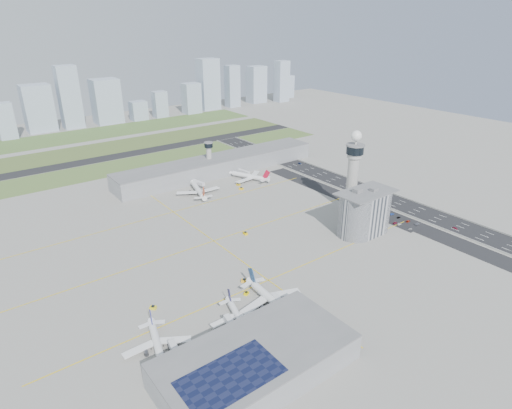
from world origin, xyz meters
TOP-DOWN VIEW (x-y plane):
  - ground at (0.00, 0.00)m, footprint 1000.00×1000.00m
  - grass_strip_0 at (-20.00, 225.00)m, footprint 480.00×50.00m
  - grass_strip_1 at (-20.00, 300.00)m, footprint 480.00×60.00m
  - grass_strip_2 at (-20.00, 380.00)m, footprint 480.00×70.00m
  - runway at (-20.00, 262.00)m, footprint 480.00×22.00m
  - highway at (115.00, 0.00)m, footprint 28.00×500.00m
  - barrier_left at (101.00, 0.00)m, footprint 0.60×500.00m
  - barrier_right at (129.00, 0.00)m, footprint 0.60×500.00m
  - landside_road at (90.00, -10.00)m, footprint 18.00×260.00m
  - parking_lot at (88.00, -22.00)m, footprint 20.00×44.00m
  - taxiway_line_h_0 at (-40.00, -30.00)m, footprint 260.00×0.60m
  - taxiway_line_h_1 at (-40.00, 30.00)m, footprint 260.00×0.60m
  - taxiway_line_h_2 at (-40.00, 90.00)m, footprint 260.00×0.60m
  - taxiway_line_v at (-40.00, 30.00)m, footprint 0.60×260.00m
  - control_tower at (72.00, 8.00)m, footprint 14.00×14.00m
  - secondary_tower at (30.00, 150.00)m, footprint 8.60×8.60m
  - admin_building at (51.99, -22.00)m, footprint 42.00×24.00m
  - terminal_pier at (40.00, 148.00)m, footprint 210.00×32.00m
  - near_terminal at (-88.07, -82.02)m, footprint 84.00×42.00m
  - airplane_near_a at (-116.06, -44.57)m, footprint 40.41×44.35m
  - airplane_near_b at (-75.25, -50.58)m, footprint 37.50×41.04m
  - airplane_near_c at (-53.46, -49.50)m, footprint 40.26×46.39m
  - airplane_far_a at (-4.86, 112.23)m, footprint 48.87×53.52m
  - airplane_far_b at (50.45, 114.39)m, footprint 52.57×56.09m
  - jet_bridge_near_0 at (-113.00, -61.00)m, footprint 5.39×14.31m
  - jet_bridge_near_1 at (-83.00, -61.00)m, footprint 5.39×14.31m
  - jet_bridge_near_2 at (-53.00, -61.00)m, footprint 5.39×14.31m
  - jet_bridge_far_0 at (2.00, 132.00)m, footprint 5.39×14.31m
  - jet_bridge_far_1 at (52.00, 132.00)m, footprint 5.39×14.31m
  - tug_0 at (-104.74, -14.50)m, footprint 3.94×3.99m
  - tug_1 at (-58.28, -33.50)m, footprint 3.52×3.17m
  - tug_2 at (-52.16, -22.89)m, footprint 4.11×4.05m
  - tug_3 at (-17.08, 24.87)m, footprint 2.86×3.76m
  - tug_4 at (34.33, 107.29)m, footprint 3.23×3.85m
  - tug_5 at (30.61, 97.40)m, footprint 3.89×4.35m
  - car_lot_0 at (82.22, -40.52)m, footprint 3.36×1.65m
  - car_lot_1 at (82.56, -31.10)m, footprint 3.64×1.38m
  - car_lot_2 at (81.82, -27.88)m, footprint 4.37×2.53m
  - car_lot_3 at (82.68, -19.05)m, footprint 4.33×2.00m
  - car_lot_4 at (83.42, -13.06)m, footprint 3.72×1.82m
  - car_lot_5 at (82.32, -4.04)m, footprint 3.48×1.46m
  - car_lot_6 at (93.29, -38.86)m, footprint 4.53×2.18m
  - car_lot_7 at (92.04, -31.89)m, footprint 4.41×1.97m
  - car_lot_8 at (92.07, -23.55)m, footprint 3.43×1.43m
  - car_lot_9 at (92.95, -16.87)m, footprint 3.88×1.77m
  - car_lot_10 at (92.35, -11.89)m, footprint 4.56×2.36m
  - car_lot_11 at (92.71, -2.84)m, footprint 3.92×1.83m
  - car_hw_0 at (109.10, -59.56)m, footprint 1.81×3.86m
  - car_hw_1 at (114.08, 42.32)m, footprint 1.43×3.57m
  - car_hw_2 at (121.76, 120.69)m, footprint 1.95×4.10m
  - car_hw_4 at (108.45, 180.76)m, footprint 1.81×3.90m
  - skyline_bldg_6 at (-102.68, 417.90)m, footprint 20.04×16.03m
  - skyline_bldg_7 at (-59.44, 436.89)m, footprint 35.76×28.61m
  - skyline_bldg_8 at (-19.42, 431.56)m, footprint 26.33×21.06m
  - skyline_bldg_9 at (30.27, 432.32)m, footprint 36.96×29.57m
  - skyline_bldg_10 at (73.27, 423.68)m, footprint 23.01×18.41m
  - skyline_bldg_11 at (108.28, 423.34)m, footprint 20.22×16.18m
  - skyline_bldg_12 at (162.17, 421.29)m, footprint 26.14×20.92m
  - skyline_bldg_13 at (201.27, 433.27)m, footprint 32.26×25.81m
  - skyline_bldg_14 at (244.74, 426.38)m, footprint 21.59×17.28m
  - skyline_bldg_15 at (302.83, 435.54)m, footprint 30.25×24.20m
  - skyline_bldg_16 at (345.49, 415.96)m, footprint 23.04×18.43m
  - skyline_bldg_17 at (382.05, 443.29)m, footprint 22.64×18.11m

SIDE VIEW (x-z plane):
  - ground at x=0.00m, z-range 0.00..0.00m
  - taxiway_line_h_0 at x=-40.00m, z-range 0.00..0.01m
  - taxiway_line_h_1 at x=-40.00m, z-range 0.00..0.01m
  - taxiway_line_h_2 at x=-40.00m, z-range 0.00..0.01m
  - taxiway_line_v at x=-40.00m, z-range 0.00..0.01m
  - grass_strip_0 at x=-20.00m, z-range 0.00..0.08m
  - grass_strip_1 at x=-20.00m, z-range 0.00..0.08m
  - grass_strip_2 at x=-20.00m, z-range 0.00..0.08m
  - landside_road at x=90.00m, z-range 0.00..0.08m
  - highway at x=115.00m, z-range 0.00..0.10m
  - parking_lot at x=88.00m, z-range 0.00..0.10m
  - runway at x=-20.00m, z-range 0.01..0.11m
  - car_lot_0 at x=82.22m, z-range 0.00..1.10m
  - car_lot_11 at x=92.71m, z-range 0.00..1.11m
  - car_lot_5 at x=82.32m, z-range 0.00..1.12m
  - car_hw_2 at x=121.76m, z-range 0.00..1.13m
  - car_lot_2 at x=81.82m, z-range 0.00..1.15m
  - car_hw_1 at x=114.08m, z-range 0.00..1.15m
  - car_lot_8 at x=92.07m, z-range 0.00..1.16m
  - car_lot_1 at x=82.56m, z-range 0.00..1.19m
  - barrier_left at x=101.00m, z-range 0.00..1.20m
  - barrier_right at x=129.00m, z-range 0.00..1.20m
  - car_lot_4 at x=83.42m, z-range 0.00..1.22m
  - car_lot_3 at x=82.68m, z-range 0.00..1.23m
  - car_lot_10 at x=92.35m, z-range 0.00..1.23m
  - car_lot_9 at x=92.95m, z-range 0.00..1.23m
  - car_lot_6 at x=93.29m, z-range 0.00..1.24m
  - car_lot_7 at x=92.04m, z-range 0.00..1.25m
  - car_hw_0 at x=109.10m, z-range 0.00..1.28m
  - car_hw_4 at x=108.45m, z-range 0.00..1.30m
  - tug_1 at x=-58.28m, z-range 0.00..1.70m
  - tug_4 at x=34.33m, z-range 0.00..1.91m
  - tug_0 at x=-104.74m, z-range 0.00..1.93m
  - tug_2 at x=-52.16m, z-range 0.00..1.99m
  - tug_3 at x=-17.08m, z-range 0.00..2.00m
  - tug_5 at x=30.61m, z-range 0.00..2.10m
  - jet_bridge_near_0 at x=-113.00m, z-range 0.00..5.70m
  - jet_bridge_near_1 at x=-83.00m, z-range 0.00..5.70m
  - jet_bridge_near_2 at x=-53.00m, z-range 0.00..5.70m
  - jet_bridge_far_0 at x=2.00m, z-range 0.00..5.70m
  - jet_bridge_far_1 at x=52.00m, z-range 0.00..5.70m
  - airplane_near_b at x=-75.25m, z-range 0.00..9.62m
  - airplane_near_a at x=-116.06m, z-range 0.00..10.45m
  - airplane_near_c at x=-53.46m, z-range 0.00..12.31m
  - airplane_far_b at x=50.45m, z-range 0.00..12.52m
  - airplane_far_a at x=-4.86m, z-range 0.00..12.56m
  - near_terminal at x=-88.07m, z-range -0.07..12.93m
  - terminal_pier at x=40.00m, z-range 0.00..15.80m
  - skyline_bldg_10 at x=73.27m, z-range 0.00..27.75m
  - admin_building at x=51.99m, z-range -1.45..32.05m
  - secondary_tower at x=30.00m, z-range 2.85..34.75m
  - skyline_bldg_11 at x=108.28m, z-range 0.00..38.97m
  - skyline_bldg_17 at x=382.05m, z-range 0.00..41.06m
  - skyline_bldg_6 at x=-102.68m, z-range 0.00..45.20m
  - skyline_bldg_12 at x=162.17m, z-range 0.00..46.89m
  - skyline_bldg_7 at x=-59.44m, z-range 0.00..61.22m
  - skyline_bldg_9 at x=30.27m, z-range 0.00..62.11m
  - skyline_bldg_15 at x=302.83m, z-range 0.00..63.40m
  - skyline_bldg_14 at x=244.74m, z-range 0.00..68.75m
  - control_tower at x=72.00m, z-range 2.79..67.29m
  - skyline_bldg_16 at x=345.49m, z-range 0.00..71.56m
  - skyline_bldg_13 at x=201.27m, z-range 0.00..81.20m
  - skyline_bldg_8 at x=-19.42m, z-range 0.00..83.39m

